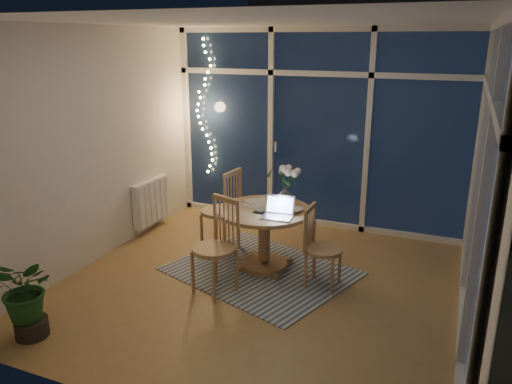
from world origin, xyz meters
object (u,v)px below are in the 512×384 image
Objects in this scene: chair_left at (220,209)px; chair_right at (324,248)px; flower_vase at (286,195)px; chair_front at (214,247)px; laptop at (277,207)px; dining_table at (264,239)px; potted_plant at (27,296)px.

chair_left reaches higher than chair_right.
chair_right is at bearing -37.19° from flower_vase.
chair_front reaches higher than laptop.
chair_left is 3.31× the size of laptop.
chair_front is (0.43, -0.98, -0.02)m from chair_left.
potted_plant reaches higher than dining_table.
chair_front is 1.71m from potted_plant.
chair_front is 0.76m from laptop.
potted_plant is (-2.06, -1.83, -0.06)m from chair_right.
dining_table is 0.55m from laptop.
chair_left is 1.04× the size of chair_front.
chair_right is 0.89× the size of chair_front.
laptop is (0.48, 0.50, 0.32)m from chair_front.
chair_right is 4.17× the size of flower_vase.
flower_vase is (0.41, 0.94, 0.31)m from chair_front.
chair_left is 1.07m from chair_front.
chair_left is 2.39m from potted_plant.
chair_front is 1.07m from flower_vase.
chair_front is 3.18× the size of laptop.
chair_front is at bearing -138.88° from laptop.
flower_vase reaches higher than chair_right.
chair_left reaches higher than potted_plant.
chair_right is at bearing -14.11° from dining_table.
dining_table is 1.04× the size of chair_front.
chair_right is 2.84× the size of laptop.
laptop is (-0.50, -0.02, 0.37)m from chair_right.
potted_plant is (-1.35, -2.01, 0.03)m from dining_table.
laptop is at bearing 93.37° from chair_right.
dining_table is at bearing -122.10° from flower_vase.
potted_plant is at bearing -123.65° from flower_vase.
dining_table is at bearing 89.41° from chair_front.
dining_table is 3.30× the size of laptop.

